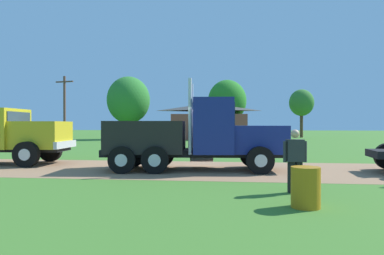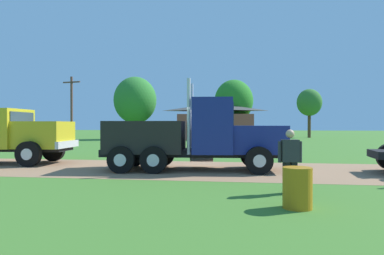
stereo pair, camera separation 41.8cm
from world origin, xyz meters
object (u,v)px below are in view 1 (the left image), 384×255
object	(u,v)px
shed_building	(209,122)
utility_pole_near	(65,107)
steel_barrel	(306,187)
truck_foreground_white	(194,138)
visitor_standing_near	(295,158)
truck_near_left	(5,137)

from	to	relation	value
shed_building	utility_pole_near	world-z (taller)	utility_pole_near
steel_barrel	utility_pole_near	xyz separation A→B (m)	(-19.57, 27.47, 3.34)
truck_foreground_white	visitor_standing_near	bearing A→B (deg)	-53.50
truck_foreground_white	truck_near_left	size ratio (longest dim) A/B	0.92
utility_pole_near	truck_near_left	bearing A→B (deg)	-70.06
truck_foreground_white	shed_building	world-z (taller)	shed_building
shed_building	utility_pole_near	bearing A→B (deg)	-151.32
utility_pole_near	visitor_standing_near	bearing A→B (deg)	-52.71
truck_near_left	visitor_standing_near	bearing A→B (deg)	-23.84
truck_near_left	utility_pole_near	xyz separation A→B (m)	(-7.39, 20.37, 2.53)
utility_pole_near	steel_barrel	bearing A→B (deg)	-54.54
visitor_standing_near	steel_barrel	xyz separation A→B (m)	(-0.07, -1.68, -0.48)
truck_foreground_white	shed_building	distance (m)	29.74
visitor_standing_near	shed_building	distance (m)	34.37
truck_foreground_white	shed_building	bearing A→B (deg)	92.57
shed_building	truck_near_left	bearing A→B (deg)	-105.05
shed_building	utility_pole_near	size ratio (longest dim) A/B	1.42
visitor_standing_near	shed_building	xyz separation A→B (m)	(-4.55, 34.04, 1.27)
truck_foreground_white	visitor_standing_near	distance (m)	5.42
truck_foreground_white	steel_barrel	world-z (taller)	truck_foreground_white
truck_near_left	steel_barrel	distance (m)	14.11
visitor_standing_near	utility_pole_near	bearing A→B (deg)	127.29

